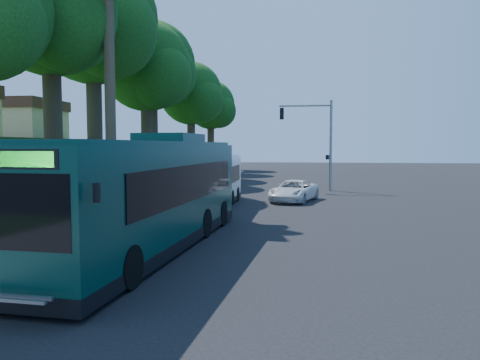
# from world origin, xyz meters

# --- Properties ---
(ground) EXTENTS (140.00, 140.00, 0.00)m
(ground) POSITION_xyz_m (0.00, 0.00, 0.00)
(ground) COLOR black
(ground) RESTS_ON ground
(sidewalk) EXTENTS (4.50, 70.00, 0.12)m
(sidewalk) POSITION_xyz_m (-7.30, 0.00, 0.06)
(sidewalk) COLOR gray
(sidewalk) RESTS_ON ground
(red_curb) EXTENTS (0.25, 30.00, 0.13)m
(red_curb) POSITION_xyz_m (-5.00, -4.00, 0.07)
(red_curb) COLOR maroon
(red_curb) RESTS_ON ground
(grass_verge) EXTENTS (8.00, 70.00, 0.06)m
(grass_verge) POSITION_xyz_m (-13.00, 5.00, 0.03)
(grass_verge) COLOR #234719
(grass_verge) RESTS_ON ground
(bus_shelter) EXTENTS (3.20, 1.51, 2.55)m
(bus_shelter) POSITION_xyz_m (-7.26, -2.86, 1.81)
(bus_shelter) COLOR black
(bus_shelter) RESTS_ON ground
(stop_sign_pole) EXTENTS (0.35, 0.06, 3.17)m
(stop_sign_pole) POSITION_xyz_m (-5.40, -5.00, 2.08)
(stop_sign_pole) COLOR gray
(stop_sign_pole) RESTS_ON ground
(traffic_signal_pole) EXTENTS (4.10, 0.30, 7.00)m
(traffic_signal_pole) POSITION_xyz_m (3.78, 10.00, 4.42)
(traffic_signal_pole) COLOR gray
(traffic_signal_pole) RESTS_ON ground
(hillside_backdrop) EXTENTS (24.00, 60.00, 8.80)m
(hillside_backdrop) POSITION_xyz_m (-26.30, 15.10, 2.44)
(hillside_backdrop) COLOR #234719
(hillside_backdrop) RESTS_ON ground
(tree_0) EXTENTS (8.40, 8.00, 15.70)m
(tree_0) POSITION_xyz_m (-12.40, -0.02, 11.20)
(tree_0) COLOR #382B1E
(tree_0) RESTS_ON ground
(tree_1) EXTENTS (10.50, 10.00, 18.26)m
(tree_1) POSITION_xyz_m (-13.37, 7.98, 12.73)
(tree_1) COLOR #382B1E
(tree_1) RESTS_ON ground
(tree_2) EXTENTS (8.82, 8.40, 15.12)m
(tree_2) POSITION_xyz_m (-11.89, 15.98, 10.48)
(tree_2) COLOR #382B1E
(tree_2) RESTS_ON ground
(tree_3) EXTENTS (10.08, 9.60, 17.28)m
(tree_3) POSITION_xyz_m (-13.88, 23.98, 11.98)
(tree_3) COLOR #382B1E
(tree_3) RESTS_ON ground
(tree_4) EXTENTS (8.40, 8.00, 14.14)m
(tree_4) POSITION_xyz_m (-11.40, 31.98, 9.73)
(tree_4) COLOR #382B1E
(tree_4) RESTS_ON ground
(tree_5) EXTENTS (7.35, 7.00, 12.86)m
(tree_5) POSITION_xyz_m (-10.41, 39.99, 8.96)
(tree_5) COLOR #382B1E
(tree_5) RESTS_ON ground
(white_bus) EXTENTS (2.40, 10.70, 3.18)m
(white_bus) POSITION_xyz_m (-2.60, -1.63, 1.55)
(white_bus) COLOR white
(white_bus) RESTS_ON ground
(teal_bus) EXTENTS (3.86, 13.51, 3.97)m
(teal_bus) POSITION_xyz_m (-2.59, -11.68, 1.94)
(teal_bus) COLOR #09322B
(teal_bus) RESTS_ON ground
(pickup) EXTENTS (3.44, 5.20, 1.33)m
(pickup) POSITION_xyz_m (2.09, 2.63, 0.66)
(pickup) COLOR white
(pickup) RESTS_ON ground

